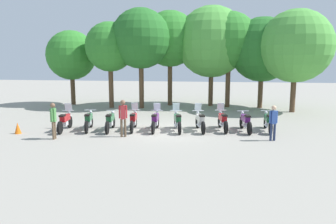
# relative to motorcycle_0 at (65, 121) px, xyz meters

# --- Properties ---
(ground_plane) EXTENTS (80.00, 80.00, 0.00)m
(ground_plane) POSITION_rel_motorcycle_0_xyz_m (5.17, 0.79, -0.52)
(ground_plane) COLOR gray
(motorcycle_0) EXTENTS (0.62, 2.18, 1.37)m
(motorcycle_0) POSITION_rel_motorcycle_0_xyz_m (0.00, 0.00, 0.00)
(motorcycle_0) COLOR black
(motorcycle_0) RESTS_ON ground_plane
(motorcycle_1) EXTENTS (0.74, 2.15, 0.99)m
(motorcycle_1) POSITION_rel_motorcycle_0_xyz_m (1.15, 0.34, -0.01)
(motorcycle_1) COLOR black
(motorcycle_1) RESTS_ON ground_plane
(motorcycle_2) EXTENTS (0.62, 2.18, 0.99)m
(motorcycle_2) POSITION_rel_motorcycle_0_xyz_m (2.30, 0.37, -0.01)
(motorcycle_2) COLOR black
(motorcycle_2) RESTS_ON ground_plane
(motorcycle_3) EXTENTS (0.62, 2.18, 1.37)m
(motorcycle_3) POSITION_rel_motorcycle_0_xyz_m (3.44, 0.72, 0.00)
(motorcycle_3) COLOR black
(motorcycle_3) RESTS_ON ground_plane
(motorcycle_4) EXTENTS (0.62, 2.19, 1.37)m
(motorcycle_4) POSITION_rel_motorcycle_0_xyz_m (4.59, 0.76, 0.00)
(motorcycle_4) COLOR black
(motorcycle_4) RESTS_ON ground_plane
(motorcycle_5) EXTENTS (0.77, 2.15, 1.37)m
(motorcycle_5) POSITION_rel_motorcycle_0_xyz_m (5.73, 0.83, 0.00)
(motorcycle_5) COLOR black
(motorcycle_5) RESTS_ON ground_plane
(motorcycle_6) EXTENTS (0.77, 2.15, 1.37)m
(motorcycle_6) POSITION_rel_motorcycle_0_xyz_m (6.88, 1.05, 0.00)
(motorcycle_6) COLOR black
(motorcycle_6) RESTS_ON ground_plane
(motorcycle_7) EXTENTS (0.67, 2.17, 1.37)m
(motorcycle_7) POSITION_rel_motorcycle_0_xyz_m (8.03, 1.35, 0.00)
(motorcycle_7) COLOR black
(motorcycle_7) RESTS_ON ground_plane
(motorcycle_8) EXTENTS (0.64, 2.18, 0.99)m
(motorcycle_8) POSITION_rel_motorcycle_0_xyz_m (9.18, 1.27, -0.01)
(motorcycle_8) COLOR black
(motorcycle_8) RESTS_ON ground_plane
(motorcycle_9) EXTENTS (0.62, 2.19, 0.99)m
(motorcycle_9) POSITION_rel_motorcycle_0_xyz_m (10.33, 1.52, -0.01)
(motorcycle_9) COLOR black
(motorcycle_9) RESTS_ON ground_plane
(person_0) EXTENTS (0.24, 0.41, 1.69)m
(person_0) POSITION_rel_motorcycle_0_xyz_m (0.33, -1.77, 0.47)
(person_0) COLOR brown
(person_0) RESTS_ON ground_plane
(person_1) EXTENTS (0.41, 0.27, 1.61)m
(person_1) POSITION_rel_motorcycle_0_xyz_m (10.24, -0.56, 0.42)
(person_1) COLOR #232D4C
(person_1) RESTS_ON ground_plane
(person_2) EXTENTS (0.41, 0.29, 1.77)m
(person_2) POSITION_rel_motorcycle_0_xyz_m (3.36, -0.86, 0.53)
(person_2) COLOR brown
(person_2) RESTS_ON ground_plane
(tree_0) EXTENTS (3.97, 3.97, 6.02)m
(tree_0) POSITION_rel_motorcycle_0_xyz_m (-4.04, 9.61, 3.50)
(tree_0) COLOR brown
(tree_0) RESTS_ON ground_plane
(tree_1) EXTENTS (3.73, 3.73, 6.49)m
(tree_1) POSITION_rel_motorcycle_0_xyz_m (-0.34, 8.36, 4.08)
(tree_1) COLOR brown
(tree_1) RESTS_ON ground_plane
(tree_2) EXTENTS (4.47, 4.47, 7.45)m
(tree_2) POSITION_rel_motorcycle_0_xyz_m (2.01, 8.53, 4.68)
(tree_2) COLOR brown
(tree_2) RESTS_ON ground_plane
(tree_3) EXTENTS (4.41, 4.41, 7.50)m
(tree_3) POSITION_rel_motorcycle_0_xyz_m (3.92, 10.44, 4.76)
(tree_3) COLOR brown
(tree_3) RESTS_ON ground_plane
(tree_4) EXTENTS (5.54, 5.54, 7.81)m
(tree_4) POSITION_rel_motorcycle_0_xyz_m (7.20, 10.52, 4.51)
(tree_4) COLOR brown
(tree_4) RESTS_ON ground_plane
(tree_5) EXTENTS (4.30, 4.30, 7.29)m
(tree_5) POSITION_rel_motorcycle_0_xyz_m (8.52, 10.07, 4.60)
(tree_5) COLOR brown
(tree_5) RESTS_ON ground_plane
(tree_6) EXTENTS (4.81, 4.81, 6.83)m
(tree_6) POSITION_rel_motorcycle_0_xyz_m (10.98, 9.99, 3.89)
(tree_6) COLOR brown
(tree_6) RESTS_ON ground_plane
(tree_7) EXTENTS (5.00, 5.00, 7.08)m
(tree_7) POSITION_rel_motorcycle_0_xyz_m (12.98, 8.24, 4.05)
(tree_7) COLOR brown
(tree_7) RESTS_ON ground_plane
(traffic_cone) EXTENTS (0.32, 0.32, 0.55)m
(traffic_cone) POSITION_rel_motorcycle_0_xyz_m (-2.01, -1.00, -0.24)
(traffic_cone) COLOR orange
(traffic_cone) RESTS_ON ground_plane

